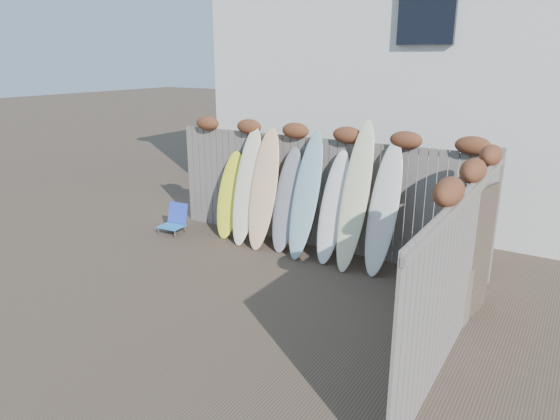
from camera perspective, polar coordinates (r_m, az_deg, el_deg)
The scene contains 15 objects.
ground at distance 7.42m, azimuth -4.97°, elevation -9.73°, with size 80.00×80.00×0.00m, color #493A2D.
back_fence at distance 8.89m, azimuth 4.39°, elevation 2.99°, with size 6.05×0.28×2.24m.
right_fence at distance 6.03m, azimuth 19.90°, elevation -5.33°, with size 0.28×4.40×2.24m.
house at distance 12.29m, azimuth 15.81°, elevation 15.79°, with size 8.50×5.50×6.33m.
beach_chair at distance 10.07m, azimuth -11.93°, elevation -1.07°, with size 0.48×0.50×0.58m.
wooden_crate at distance 6.87m, azimuth 17.73°, elevation -9.34°, with size 0.64×0.54×0.75m, color #4C4039.
lattice_panel at distance 6.84m, azimuth 21.20°, elevation -5.11°, with size 0.05×1.18×1.77m, color brown.
surfboard_0 at distance 9.58m, azimuth -5.74°, elevation 1.72°, with size 0.54×0.07×1.70m, color #FCFF25.
surfboard_1 at distance 9.21m, azimuth -3.81°, elevation 2.70°, with size 0.50×0.07×2.21m, color beige.
surfboard_2 at distance 8.98m, azimuth -1.89°, elevation 2.45°, with size 0.52×0.07×2.24m, color #FBDE94.
surfboard_3 at distance 8.84m, azimuth 0.79°, elevation 1.16°, with size 0.50×0.07×1.90m, color gray.
surfboard_4 at distance 8.53m, azimuth 2.97°, elevation 1.66°, with size 0.49×0.07×2.24m, color #82AEBB.
surfboard_5 at distance 8.38m, azimuth 6.06°, elevation 0.32°, with size 0.47×0.07×1.95m, color white.
surfboard_6 at distance 8.11m, azimuth 8.58°, elevation 1.56°, with size 0.46×0.07×2.49m, color beige.
surfboard_7 at distance 8.03m, azimuth 11.74°, elevation 0.12°, with size 0.48×0.07×2.18m, color silver.
Camera 1 is at (4.02, -5.27, 3.33)m, focal length 32.00 mm.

